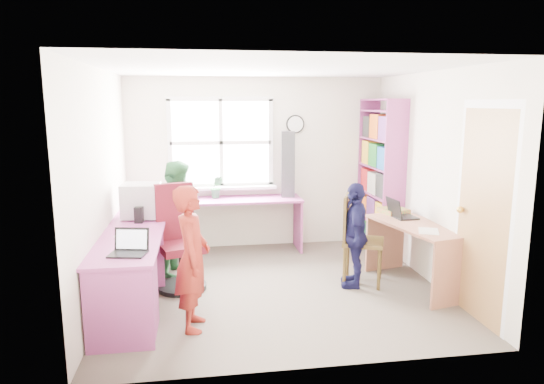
% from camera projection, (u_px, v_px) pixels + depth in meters
% --- Properties ---
extents(room, '(3.64, 3.44, 2.44)m').
position_uv_depth(room, '(275.00, 180.00, 5.32)').
color(room, '#4D443D').
rests_on(room, ground).
extents(l_desk, '(2.38, 2.95, 0.75)m').
position_uv_depth(l_desk, '(152.00, 263.00, 4.90)').
color(l_desk, '#AA448C').
rests_on(l_desk, ground).
extents(right_desk, '(0.84, 1.35, 0.72)m').
position_uv_depth(right_desk, '(417.00, 241.00, 5.42)').
color(right_desk, '#AD7056').
rests_on(right_desk, ground).
extents(bookshelf, '(0.30, 1.02, 2.10)m').
position_uv_depth(bookshelf, '(380.00, 180.00, 6.66)').
color(bookshelf, '#AA448C').
rests_on(bookshelf, ground).
extents(swivel_chair, '(0.68, 0.68, 1.16)m').
position_uv_depth(swivel_chair, '(179.00, 244.00, 5.39)').
color(swivel_chair, black).
rests_on(swivel_chair, ground).
extents(wooden_chair, '(0.58, 0.58, 1.03)m').
position_uv_depth(wooden_chair, '(357.00, 236.00, 5.53)').
color(wooden_chair, '#4C3A19').
rests_on(wooden_chair, ground).
extents(crt_monitor, '(0.44, 0.40, 0.40)m').
position_uv_depth(crt_monitor, '(141.00, 201.00, 5.51)').
color(crt_monitor, '#B2B1B6').
rests_on(crt_monitor, l_desk).
extents(laptop_left, '(0.35, 0.31, 0.21)m').
position_uv_depth(laptop_left, '(130.00, 248.00, 4.24)').
color(laptop_left, black).
rests_on(laptop_left, l_desk).
extents(laptop_right, '(0.30, 0.36, 0.23)m').
position_uv_depth(laptop_right, '(400.00, 213.00, 5.68)').
color(laptop_right, black).
rests_on(laptop_right, right_desk).
extents(speaker_a, '(0.10, 0.10, 0.17)m').
position_uv_depth(speaker_a, '(139.00, 215.00, 5.31)').
color(speaker_a, black).
rests_on(speaker_a, l_desk).
extents(speaker_b, '(0.10, 0.10, 0.18)m').
position_uv_depth(speaker_b, '(145.00, 204.00, 5.85)').
color(speaker_b, black).
rests_on(speaker_b, l_desk).
extents(cd_tower, '(0.20, 0.19, 0.91)m').
position_uv_depth(cd_tower, '(288.00, 164.00, 6.72)').
color(cd_tower, black).
rests_on(cd_tower, l_desk).
extents(game_box, '(0.36, 0.36, 0.06)m').
position_uv_depth(game_box, '(393.00, 211.00, 5.92)').
color(game_box, red).
rests_on(game_box, right_desk).
extents(paper_a, '(0.31, 0.36, 0.00)m').
position_uv_depth(paper_a, '(128.00, 238.00, 4.70)').
color(paper_a, silver).
rests_on(paper_a, l_desk).
extents(paper_b, '(0.30, 0.34, 0.00)m').
position_uv_depth(paper_b, '(429.00, 231.00, 5.08)').
color(paper_b, silver).
rests_on(paper_b, right_desk).
extents(potted_plant, '(0.19, 0.16, 0.31)m').
position_uv_depth(potted_plant, '(217.00, 187.00, 6.66)').
color(potted_plant, '#2D713B').
rests_on(potted_plant, l_desk).
extents(person_red, '(0.36, 0.51, 1.33)m').
position_uv_depth(person_red, '(192.00, 258.00, 4.37)').
color(person_red, maroon).
rests_on(person_red, ground).
extents(person_green, '(0.71, 0.80, 1.38)m').
position_uv_depth(person_green, '(180.00, 217.00, 5.83)').
color(person_green, '#2B6D3A').
rests_on(person_green, ground).
extents(person_navy, '(0.46, 0.75, 1.19)m').
position_uv_depth(person_navy, '(355.00, 235.00, 5.41)').
color(person_navy, '#131239').
rests_on(person_navy, ground).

